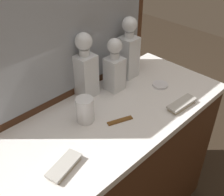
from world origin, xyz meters
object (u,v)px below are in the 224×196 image
object	(u,v)px
crystal_decanter_front	(128,53)
crystal_decanter_left	(114,70)
crystal_decanter_far_left	(86,71)
tortoiseshell_comb	(120,121)
silver_brush_right	(64,166)
crystal_tumbler_front	(85,111)
porcelain_dish	(160,85)
silver_brush_far_right	(182,104)

from	to	relation	value
crystal_decanter_front	crystal_decanter_left	bearing A→B (deg)	-164.48
crystal_decanter_left	crystal_decanter_far_left	xyz separation A→B (m)	(-0.13, 0.06, 0.02)
crystal_decanter_left	tortoiseshell_comb	xyz separation A→B (m)	(-0.16, -0.19, -0.10)
silver_brush_right	tortoiseshell_comb	distance (m)	0.32
silver_brush_right	crystal_decanter_front	bearing A→B (deg)	23.36
crystal_tumbler_front	silver_brush_right	world-z (taller)	crystal_tumbler_front
crystal_decanter_far_left	crystal_tumbler_front	xyz separation A→B (m)	(-0.13, -0.14, -0.07)
crystal_decanter_far_left	crystal_tumbler_front	world-z (taller)	crystal_decanter_far_left
porcelain_dish	silver_brush_far_right	bearing A→B (deg)	-112.15
crystal_decanter_front	crystal_tumbler_front	distance (m)	0.42
crystal_decanter_far_left	porcelain_dish	distance (m)	0.38
crystal_decanter_left	silver_brush_right	size ratio (longest dim) A/B	1.75
crystal_decanter_far_left	crystal_decanter_left	bearing A→B (deg)	-25.37
crystal_decanter_far_left	crystal_tumbler_front	bearing A→B (deg)	-132.61
tortoiseshell_comb	crystal_tumbler_front	bearing A→B (deg)	132.31
silver_brush_right	porcelain_dish	size ratio (longest dim) A/B	1.95
crystal_decanter_front	silver_brush_right	bearing A→B (deg)	-156.64
crystal_decanter_far_left	crystal_tumbler_front	distance (m)	0.21
crystal_decanter_front	tortoiseshell_comb	xyz separation A→B (m)	(-0.30, -0.23, -0.12)
silver_brush_far_right	silver_brush_right	xyz separation A→B (m)	(-0.58, 0.09, 0.00)
silver_brush_right	porcelain_dish	xyz separation A→B (m)	(0.65, 0.08, -0.01)
crystal_tumbler_front	tortoiseshell_comb	distance (m)	0.15
tortoiseshell_comb	crystal_decanter_far_left	bearing A→B (deg)	82.08
crystal_decanter_left	porcelain_dish	bearing A→B (deg)	-39.93
silver_brush_far_right	porcelain_dish	xyz separation A→B (m)	(0.07, 0.17, -0.01)
tortoiseshell_comb	porcelain_dish	bearing A→B (deg)	7.36
crystal_tumbler_front	crystal_decanter_front	bearing A→B (deg)	17.11
porcelain_dish	crystal_decanter_front	bearing A→B (deg)	100.83
crystal_tumbler_front	tortoiseshell_comb	bearing A→B (deg)	-47.69
crystal_decanter_far_left	crystal_decanter_front	bearing A→B (deg)	-4.50
crystal_decanter_front	porcelain_dish	distance (m)	0.22
porcelain_dish	tortoiseshell_comb	size ratio (longest dim) A/B	0.69
crystal_decanter_front	crystal_tumbler_front	size ratio (longest dim) A/B	2.86
tortoiseshell_comb	silver_brush_far_right	bearing A→B (deg)	-25.07
crystal_tumbler_front	crystal_decanter_left	bearing A→B (deg)	17.96
silver_brush_right	porcelain_dish	bearing A→B (deg)	7.13
silver_brush_right	crystal_decanter_far_left	bearing A→B (deg)	39.21
crystal_decanter_front	tortoiseshell_comb	world-z (taller)	crystal_decanter_front
silver_brush_far_right	crystal_decanter_front	bearing A→B (deg)	84.66
crystal_decanter_far_left	silver_brush_right	distance (m)	0.47
crystal_decanter_left	silver_brush_right	world-z (taller)	crystal_decanter_left
crystal_decanter_far_left	porcelain_dish	world-z (taller)	crystal_decanter_far_left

